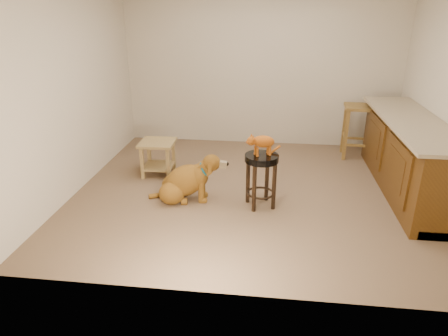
# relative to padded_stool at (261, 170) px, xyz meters

# --- Properties ---
(floor) EXTENTS (4.50, 4.00, 0.01)m
(floor) POSITION_rel_padded_stool_xyz_m (-0.10, 0.37, -0.46)
(floor) COLOR brown
(floor) RESTS_ON ground
(room_shell) EXTENTS (4.54, 4.04, 2.62)m
(room_shell) POSITION_rel_padded_stool_xyz_m (-0.10, 0.37, 1.22)
(room_shell) COLOR #BBAE96
(room_shell) RESTS_ON ground
(cabinet_run) EXTENTS (0.70, 2.56, 0.94)m
(cabinet_run) POSITION_rel_padded_stool_xyz_m (1.84, 0.67, -0.02)
(cabinet_run) COLOR #46290C
(cabinet_run) RESTS_ON ground
(padded_stool) EXTENTS (0.43, 0.43, 0.64)m
(padded_stool) POSITION_rel_padded_stool_xyz_m (0.00, 0.00, 0.00)
(padded_stool) COLOR black
(padded_stool) RESTS_ON ground
(wood_stool) EXTENTS (0.47, 0.47, 0.82)m
(wood_stool) POSITION_rel_padded_stool_xyz_m (1.42, 1.85, -0.03)
(wood_stool) COLOR brown
(wood_stool) RESTS_ON ground
(side_table) EXTENTS (0.48, 0.48, 0.49)m
(side_table) POSITION_rel_padded_stool_xyz_m (-1.46, 0.78, -0.14)
(side_table) COLOR olive
(side_table) RESTS_ON ground
(golden_retriever) EXTENTS (1.00, 0.51, 0.63)m
(golden_retriever) POSITION_rel_padded_stool_xyz_m (-0.91, 0.05, -0.22)
(golden_retriever) COLOR brown
(golden_retriever) RESTS_ON ground
(tabby_kitten) EXTENTS (0.40, 0.28, 0.28)m
(tabby_kitten) POSITION_rel_padded_stool_xyz_m (-0.01, -0.00, 0.34)
(tabby_kitten) COLOR #95460E
(tabby_kitten) RESTS_ON padded_stool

